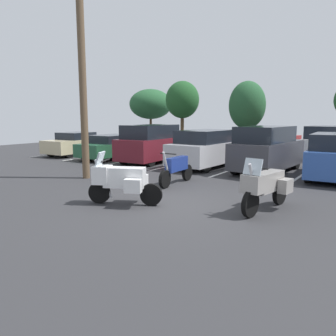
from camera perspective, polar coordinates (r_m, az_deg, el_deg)
The scene contains 16 objects.
ground at distance 9.28m, azimuth 0.26°, elevation -6.30°, with size 44.00×44.00×0.10m, color #2D2D30.
motorcycle_touring at distance 9.04m, azimuth -8.12°, elevation -2.08°, with size 1.95×1.23×1.44m.
motorcycle_second at distance 11.63m, azimuth 1.48°, elevation -0.03°, with size 0.62×2.22×1.25m.
motorcycle_third at distance 8.65m, azimuth 16.49°, elevation -2.93°, with size 0.97×2.27×1.42m.
parking_stripes at distance 15.26m, azimuth 11.13°, elevation -0.24°, with size 23.78×4.75×0.01m.
car_champagne at distance 21.51m, azimuth -15.32°, elevation 4.07°, with size 2.04×4.53×1.42m.
car_green at distance 19.28m, azimuth -9.22°, elevation 3.70°, with size 1.86×4.69×1.35m.
car_maroon at distance 17.37m, azimuth -2.59°, elevation 4.24°, with size 2.07×4.66×1.96m.
car_silver at distance 15.83m, azimuth 6.74°, elevation 3.39°, with size 2.11×4.61×1.76m.
car_charcoal at distance 14.82m, azimuth 16.83°, elevation 3.13°, with size 2.10×4.56×1.98m.
car_far_red at distance 21.41m, azimuth 17.79°, elevation 4.48°, with size 2.32×4.83×1.79m.
car_far_white at distance 20.77m, azimuth 25.68°, elevation 4.02°, with size 1.97×4.67×1.87m.
utility_pole at distance 13.23m, azimuth -14.72°, elevation 17.54°, with size 1.80×0.28×8.59m.
tree_right at distance 35.06m, azimuth -3.04°, elevation 11.00°, with size 4.43×4.43×5.22m.
tree_far_left at distance 26.11m, azimuth 13.57°, elevation 10.51°, with size 2.76×2.76×5.05m.
tree_far_right at distance 29.23m, azimuth 2.51°, elevation 11.71°, with size 2.92×2.92×5.44m.
Camera 1 is at (4.93, -7.48, 2.39)m, focal length 35.13 mm.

